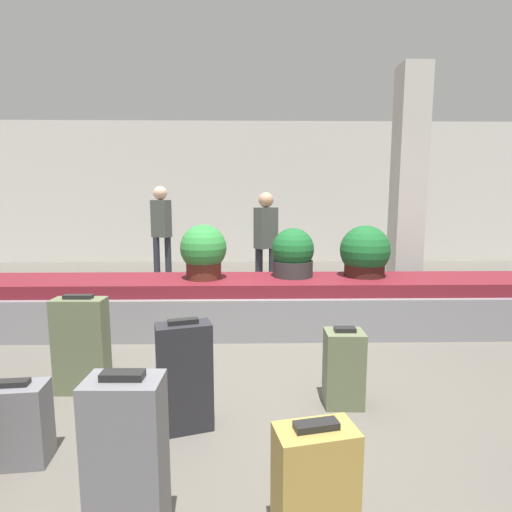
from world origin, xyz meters
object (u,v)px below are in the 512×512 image
at_px(potted_plant_0, 365,253).
at_px(pillar, 408,188).
at_px(traveler_1, 404,227).
at_px(traveler_2, 161,226).
at_px(suitcase_7, 13,424).
at_px(suitcase_4, 127,467).
at_px(suitcase_5, 315,486).
at_px(suitcase_2, 344,368).
at_px(potted_plant_2, 293,254).
at_px(potted_plant_1, 203,252).
at_px(suitcase_0, 185,377).
at_px(traveler_0, 266,237).
at_px(suitcase_3, 81,345).

bearing_deg(potted_plant_0, pillar, 49.41).
height_order(pillar, traveler_1, pillar).
xyz_separation_m(pillar, traveler_2, (-3.67, 1.48, -0.60)).
bearing_deg(suitcase_7, traveler_2, 86.59).
xyz_separation_m(potted_plant_0, traveler_1, (1.53, 2.75, 0.10)).
bearing_deg(pillar, traveler_1, 68.92).
xyz_separation_m(suitcase_7, traveler_2, (-0.20, 4.87, 0.77)).
relative_size(suitcase_4, suitcase_5, 1.42).
distance_m(suitcase_2, potted_plant_2, 1.90).
bearing_deg(suitcase_4, potted_plant_1, 91.32).
distance_m(suitcase_5, potted_plant_1, 3.01).
bearing_deg(potted_plant_0, suitcase_0, -129.71).
relative_size(suitcase_4, traveler_2, 0.47).
xyz_separation_m(pillar, traveler_0, (-1.91, 0.34, -0.69)).
bearing_deg(suitcase_2, suitcase_7, -161.17).
height_order(suitcase_4, traveler_0, traveler_0).
xyz_separation_m(suitcase_5, traveler_2, (-1.78, 5.42, 0.74)).
height_order(suitcase_3, traveler_0, traveler_0).
xyz_separation_m(potted_plant_2, traveler_0, (-0.25, 1.32, 0.08)).
bearing_deg(suitcase_2, traveler_0, 99.47).
xyz_separation_m(suitcase_0, potted_plant_1, (-0.09, 1.97, 0.53)).
relative_size(suitcase_3, potted_plant_2, 1.37).
bearing_deg(suitcase_4, suitcase_3, 119.72).
xyz_separation_m(suitcase_3, suitcase_4, (0.77, -1.42, 0.02)).
bearing_deg(traveler_2, suitcase_0, 132.69).
distance_m(suitcase_5, suitcase_7, 1.67).
bearing_deg(potted_plant_1, suitcase_2, -55.46).
distance_m(pillar, traveler_2, 4.00).
xyz_separation_m(suitcase_7, potted_plant_0, (2.62, 2.40, 0.62)).
bearing_deg(pillar, suitcase_4, -123.88).
xyz_separation_m(suitcase_4, suitcase_7, (-0.81, 0.58, -0.15)).
bearing_deg(suitcase_0, pillar, 33.60).
bearing_deg(traveler_1, suitcase_0, -124.09).
xyz_separation_m(suitcase_3, potted_plant_1, (0.77, 1.45, 0.52)).
relative_size(suitcase_2, suitcase_7, 1.18).
height_order(suitcase_7, traveler_2, traveler_2).
bearing_deg(traveler_1, suitcase_7, -128.99).
bearing_deg(suitcase_2, potted_plant_1, 126.46).
distance_m(suitcase_4, traveler_1, 6.66).
distance_m(suitcase_0, potted_plant_2, 2.33).
height_order(pillar, traveler_2, pillar).
relative_size(suitcase_3, suitcase_7, 1.56).
bearing_deg(traveler_2, suitcase_2, 146.09).
xyz_separation_m(suitcase_3, suitcase_7, (-0.04, -0.84, -0.14)).
distance_m(suitcase_5, potted_plant_2, 3.02).
height_order(potted_plant_2, traveler_1, traveler_1).
distance_m(suitcase_7, potted_plant_1, 2.51).
bearing_deg(suitcase_3, potted_plant_0, 32.32).
bearing_deg(suitcase_7, pillar, 38.48).
height_order(potted_plant_1, traveler_2, traveler_2).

